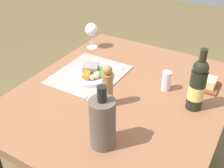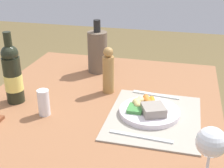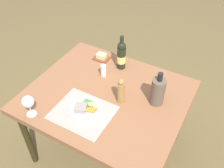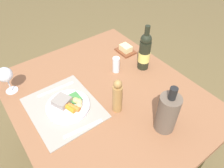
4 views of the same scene
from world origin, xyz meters
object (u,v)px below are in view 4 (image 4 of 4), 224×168
(fork, at_px, (56,89))
(salt_shaker, at_px, (116,65))
(dining_table, at_px, (106,102))
(cooler_bottle, at_px, (167,113))
(wine_glass, at_px, (5,75))
(butter_dish, at_px, (126,49))
(pepper_mill, at_px, (117,96))
(dinner_plate, at_px, (68,105))
(knife, at_px, (83,129))
(wine_bottle, at_px, (145,52))

(fork, relative_size, salt_shaker, 2.12)
(dining_table, bearing_deg, cooler_bottle, 16.81)
(wine_glass, relative_size, butter_dish, 1.27)
(dining_table, relative_size, pepper_mill, 5.56)
(pepper_mill, bearing_deg, salt_shaker, 143.63)
(dinner_plate, bearing_deg, salt_shaker, 103.15)
(knife, bearing_deg, dining_table, 126.83)
(wine_glass, bearing_deg, butter_dish, 83.31)
(wine_bottle, bearing_deg, fork, -104.58)
(wine_bottle, bearing_deg, salt_shaker, -113.72)
(dinner_plate, height_order, fork, dinner_plate)
(cooler_bottle, bearing_deg, salt_shaker, 171.61)
(dinner_plate, distance_m, wine_glass, 0.38)
(knife, xyz_separation_m, wine_bottle, (-0.19, 0.56, 0.11))
(wine_bottle, bearing_deg, dinner_plate, -88.08)
(dinner_plate, relative_size, wine_bottle, 0.78)
(dining_table, distance_m, wine_bottle, 0.39)
(salt_shaker, distance_m, wine_bottle, 0.19)
(dinner_plate, bearing_deg, knife, -2.90)
(cooler_bottle, xyz_separation_m, wine_glass, (-0.70, -0.52, 0.01))
(dinner_plate, xyz_separation_m, salt_shaker, (-0.09, 0.39, 0.03))
(butter_dish, relative_size, salt_shaker, 1.27)
(knife, relative_size, salt_shaker, 1.97)
(knife, xyz_separation_m, butter_dish, (-0.39, 0.58, 0.01))
(knife, height_order, salt_shaker, salt_shaker)
(wine_bottle, bearing_deg, knife, -71.67)
(salt_shaker, xyz_separation_m, wine_bottle, (0.07, 0.16, 0.07))
(dining_table, distance_m, pepper_mill, 0.20)
(cooler_bottle, xyz_separation_m, butter_dish, (-0.60, 0.25, -0.09))
(cooler_bottle, relative_size, wine_bottle, 0.90)
(cooler_bottle, bearing_deg, fork, -150.20)
(dining_table, bearing_deg, pepper_mill, -4.89)
(fork, bearing_deg, butter_dish, 99.65)
(salt_shaker, bearing_deg, wine_glass, -110.38)
(dinner_plate, xyz_separation_m, cooler_bottle, (0.39, 0.32, 0.09))
(dining_table, distance_m, salt_shaker, 0.25)
(knife, height_order, wine_glass, wine_glass)
(cooler_bottle, xyz_separation_m, salt_shaker, (-0.48, 0.07, -0.06))
(dining_table, bearing_deg, knife, -59.87)
(dining_table, bearing_deg, fork, -133.79)
(knife, distance_m, wine_glass, 0.53)
(dining_table, xyz_separation_m, fork, (-0.20, -0.21, 0.07))
(fork, xyz_separation_m, wine_glass, (-0.15, -0.21, 0.11))
(knife, height_order, wine_bottle, wine_bottle)
(dining_table, height_order, dinner_plate, dinner_plate)
(dining_table, height_order, wine_bottle, wine_bottle)
(dining_table, height_order, cooler_bottle, cooler_bottle)
(fork, height_order, cooler_bottle, cooler_bottle)
(salt_shaker, height_order, pepper_mill, pepper_mill)
(cooler_bottle, bearing_deg, knife, -124.01)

